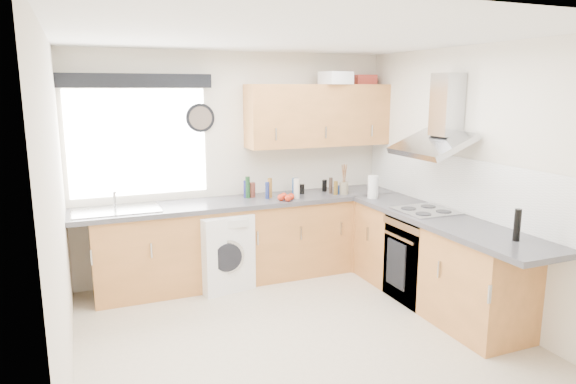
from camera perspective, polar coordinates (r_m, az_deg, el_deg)
name	(u,v)px	position (r m, az deg, el deg)	size (l,w,h in m)	color
ground_plane	(299,337)	(4.59, 1.20, -15.83)	(3.60, 3.60, 0.00)	beige
ceiling	(300,36)	(4.10, 1.35, 16.96)	(3.60, 3.60, 0.02)	white
wall_back	(236,165)	(5.84, -5.84, 2.97)	(3.60, 0.02, 2.50)	silver
wall_front	(445,264)	(2.68, 17.04, -7.69)	(3.60, 0.02, 2.50)	silver
wall_left	(58,216)	(3.84, -24.18, -2.45)	(0.02, 3.60, 2.50)	silver
wall_right	(474,181)	(5.15, 19.94, 1.20)	(0.02, 3.60, 2.50)	silver
window	(138,143)	(5.59, -16.28, 5.29)	(1.40, 0.02, 1.10)	white
window_blind	(136,81)	(5.47, -16.55, 11.77)	(1.50, 0.18, 0.14)	black
splashback	(451,183)	(5.38, 17.68, 1.00)	(0.01, 3.00, 0.54)	white
base_cab_back	(236,243)	(5.72, -5.80, -5.64)	(3.00, 0.58, 0.86)	#A36833
base_cab_corner	(362,228)	(6.33, 8.26, -4.01)	(0.60, 0.60, 0.86)	#A36833
base_cab_right	(434,262)	(5.28, 15.88, -7.51)	(0.58, 2.10, 0.86)	#A36833
worktop_back	(244,202)	(5.62, -4.88, -1.12)	(3.60, 0.62, 0.05)	#37373B
worktop_right	(446,221)	(5.03, 17.12, -3.10)	(0.62, 2.42, 0.05)	#37373B
sink	(116,207)	(5.37, -18.54, -1.57)	(0.84, 0.46, 0.10)	#A6A8AD
oven	(423,258)	(5.39, 14.80, -7.12)	(0.56, 0.58, 0.85)	black
hob_plate	(426,211)	(5.25, 15.07, -2.03)	(0.52, 0.52, 0.01)	#A6A8AD
extractor_hood	(439,124)	(5.19, 16.45, 7.28)	(0.52, 0.78, 0.66)	#A6A8AD
upper_cabinets	(319,115)	(5.97, 3.42, 8.50)	(1.70, 0.35, 0.70)	#A36833
washing_machine	(221,250)	(5.58, -7.51, -6.38)	(0.56, 0.54, 0.81)	white
wall_clock	(201,118)	(5.65, -9.68, 8.11)	(0.31, 0.31, 0.04)	black
casserole	(336,78)	(5.94, 5.34, 12.50)	(0.33, 0.24, 0.14)	white
storage_box	(364,80)	(6.35, 8.49, 12.24)	(0.25, 0.21, 0.11)	#B6392E
utensil_pot	(344,188)	(5.91, 6.23, 0.42)	(0.10, 0.10, 0.14)	#7B7059
kitchen_roll	(373,187)	(5.75, 9.42, 0.56)	(0.11, 0.11, 0.25)	white
tomato_cluster	(286,197)	(5.56, -0.24, -0.56)	(0.16, 0.16, 0.07)	#A9240F
jar_0	(302,189)	(5.91, 1.53, 0.34)	(0.06, 0.06, 0.11)	black
jar_1	(341,190)	(5.94, 5.93, 0.26)	(0.07, 0.07, 0.10)	navy
jar_2	(270,188)	(5.70, -2.03, 0.46)	(0.05, 0.05, 0.22)	brown
jar_3	(331,186)	(5.95, 4.77, 0.72)	(0.04, 0.04, 0.18)	#33251C
jar_4	(295,186)	(5.90, 0.82, 0.67)	(0.07, 0.07, 0.18)	navy
jar_5	(336,188)	(5.89, 5.32, 0.46)	(0.05, 0.05, 0.16)	brown
jar_6	(246,189)	(5.71, -4.72, 0.32)	(0.05, 0.05, 0.19)	#171851
jar_7	(248,187)	(5.69, -4.50, 0.53)	(0.05, 0.05, 0.24)	#14381A
jar_8	(252,190)	(5.74, -4.02, 0.24)	(0.07, 0.07, 0.17)	#55261E
jar_9	(297,189)	(5.66, 0.97, 0.39)	(0.07, 0.07, 0.22)	beige
jar_10	(324,186)	(6.07, 4.08, 0.72)	(0.06, 0.06, 0.14)	black
jar_11	(267,190)	(5.65, -2.33, 0.18)	(0.04, 0.04, 0.19)	navy
bottle_0	(517,225)	(4.47, 24.12, -3.37)	(0.05, 0.05, 0.26)	black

